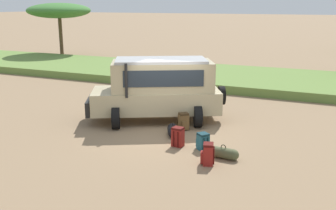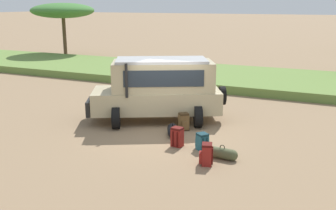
{
  "view_description": "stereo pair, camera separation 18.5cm",
  "coord_description": "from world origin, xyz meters",
  "views": [
    {
      "loc": [
        5.48,
        -12.06,
        4.49
      ],
      "look_at": [
        0.02,
        0.23,
        1.0
      ],
      "focal_mm": 42.0,
      "sensor_mm": 36.0,
      "label": 1
    },
    {
      "loc": [
        5.65,
        -11.99,
        4.49
      ],
      "look_at": [
        0.02,
        0.23,
        1.0
      ],
      "focal_mm": 42.0,
      "sensor_mm": 36.0,
      "label": 2
    }
  ],
  "objects": [
    {
      "name": "duffel_bag_low_black_case",
      "position": [
        2.54,
        -1.37,
        0.17
      ],
      "size": [
        0.96,
        0.37,
        0.43
      ],
      "color": "#4C5133",
      "rests_on": "ground_plane"
    },
    {
      "name": "acacia_tree_far_left",
      "position": [
        -16.38,
        14.87,
        3.88
      ],
      "size": [
        5.04,
        5.49,
        4.53
      ],
      "color": "brown",
      "rests_on": "ground_plane"
    },
    {
      "name": "grass_bank",
      "position": [
        0.0,
        10.42,
        0.22
      ],
      "size": [
        120.0,
        7.0,
        0.44
      ],
      "color": "olive",
      "rests_on": "ground_plane"
    },
    {
      "name": "backpack_beside_front_wheel",
      "position": [
        0.91,
        -0.96,
        0.31
      ],
      "size": [
        0.39,
        0.41,
        0.64
      ],
      "color": "maroon",
      "rests_on": "ground_plane"
    },
    {
      "name": "backpack_near_rear_wheel",
      "position": [
        1.74,
        -0.93,
        0.26
      ],
      "size": [
        0.47,
        0.46,
        0.54
      ],
      "color": "#235B6B",
      "rests_on": "ground_plane"
    },
    {
      "name": "backpack_cluster_center",
      "position": [
        0.45,
        0.68,
        0.31
      ],
      "size": [
        0.45,
        0.45,
        0.64
      ],
      "color": "brown",
      "rests_on": "ground_plane"
    },
    {
      "name": "duffel_bag_soft_canvas",
      "position": [
        0.35,
        -0.08,
        0.18
      ],
      "size": [
        0.6,
        0.85,
        0.47
      ],
      "color": "black",
      "rests_on": "ground_plane"
    },
    {
      "name": "ground_plane",
      "position": [
        0.0,
        0.0,
        0.0
      ],
      "size": [
        320.0,
        320.0,
        0.0
      ],
      "primitive_type": "plane",
      "color": "#8C7051"
    },
    {
      "name": "safari_vehicle",
      "position": [
        -0.9,
        1.42,
        1.29
      ],
      "size": [
        5.33,
        3.97,
        2.44
      ],
      "color": "tan",
      "rests_on": "ground_plane"
    },
    {
      "name": "backpack_outermost",
      "position": [
        2.26,
        -2.01,
        0.31
      ],
      "size": [
        0.44,
        0.41,
        0.64
      ],
      "color": "maroon",
      "rests_on": "ground_plane"
    }
  ]
}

